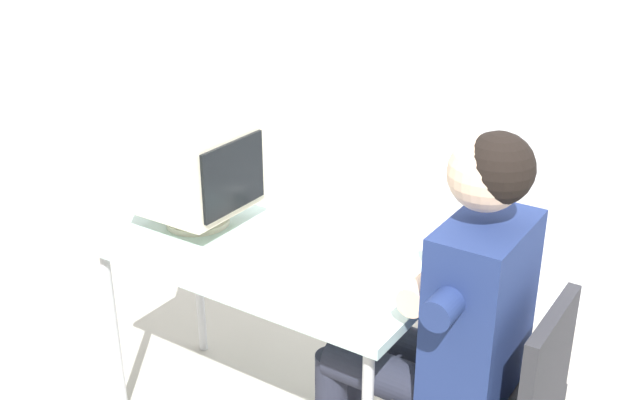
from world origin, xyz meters
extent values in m
cylinder|color=#B7B7BC|center=(-0.55, -0.24, 0.36)|extent=(0.04, 0.04, 0.71)
cylinder|color=#B7B7BC|center=(-0.55, 0.24, 0.36)|extent=(0.04, 0.04, 0.71)
cylinder|color=#B7B7BC|center=(0.55, 0.24, 0.36)|extent=(0.04, 0.04, 0.71)
cube|color=silver|center=(0.00, 0.00, 0.73)|extent=(1.23, 0.60, 0.04)
cylinder|color=beige|center=(-0.35, 0.05, 0.76)|extent=(0.24, 0.24, 0.02)
cylinder|color=beige|center=(-0.35, 0.05, 0.80)|extent=(0.06, 0.06, 0.06)
cube|color=beige|center=(-0.35, 0.05, 0.98)|extent=(0.36, 0.38, 0.31)
cube|color=black|center=(-0.17, 0.05, 0.98)|extent=(0.01, 0.32, 0.25)
cube|color=beige|center=(-0.06, -0.03, 0.76)|extent=(0.18, 0.42, 0.02)
cube|color=beige|center=(-0.06, -0.03, 0.78)|extent=(0.15, 0.38, 0.01)
cube|color=#2D2D33|center=(1.00, 0.01, 0.66)|extent=(0.04, 0.39, 0.37)
cube|color=navy|center=(0.78, 0.01, 0.78)|extent=(0.22, 0.38, 0.56)
sphere|color=beige|center=(0.76, 0.01, 1.21)|extent=(0.22, 0.22, 0.22)
sphere|color=black|center=(0.79, 0.01, 1.23)|extent=(0.21, 0.21, 0.21)
cylinder|color=#262838|center=(0.55, -0.08, 0.49)|extent=(0.46, 0.14, 0.14)
cylinder|color=#262838|center=(0.55, 0.10, 0.49)|extent=(0.46, 0.14, 0.14)
cylinder|color=#262838|center=(0.33, 0.10, 0.25)|extent=(0.11, 0.11, 0.49)
cylinder|color=navy|center=(0.76, -0.21, 0.90)|extent=(0.09, 0.14, 0.09)
cylinder|color=navy|center=(0.76, 0.23, 0.90)|extent=(0.09, 0.14, 0.09)
cylinder|color=beige|center=(0.64, 0.01, 0.85)|extent=(0.09, 0.38, 0.09)
cylinder|color=white|center=(-0.01, 0.22, 0.80)|extent=(0.09, 0.09, 0.09)
torus|color=white|center=(-0.01, 0.27, 0.80)|extent=(0.06, 0.01, 0.06)
camera|label=1|loc=(1.43, -1.84, 1.96)|focal=42.36mm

